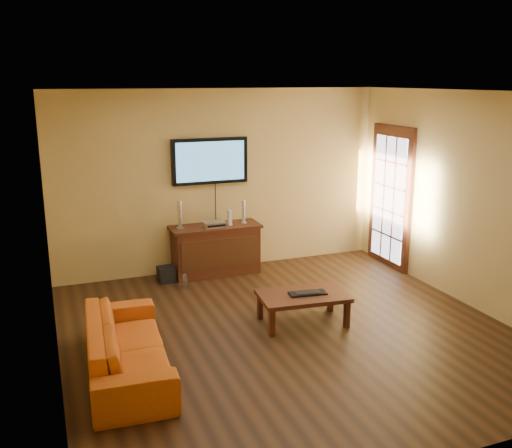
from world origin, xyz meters
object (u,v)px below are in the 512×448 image
sofa (127,337)px  game_console (230,217)px  bottle (185,281)px  keyboard (308,293)px  television (210,161)px  av_receiver (214,224)px  speaker_right (243,213)px  speaker_left (180,216)px  subwoofer (166,274)px  media_console (216,250)px  coffee_table (303,298)px

sofa → game_console: game_console is taller
bottle → keyboard: 2.01m
television → bottle: 1.79m
av_receiver → game_console: bearing=8.6°
television → speaker_right: bearing=-25.3°
speaker_left → subwoofer: (-0.26, -0.12, -0.82)m
media_console → keyboard: media_console is taller
speaker_right → game_console: (-0.22, -0.01, -0.05)m
television → subwoofer: television is taller
television → speaker_left: 0.92m
coffee_table → av_receiver: bearing=102.8°
speaker_left → keyboard: speaker_left is taller
television → sofa: television is taller
coffee_table → bottle: 1.95m
television → coffee_table: television is taller
sofa → game_console: (1.91, 2.52, 0.48)m
television → av_receiver: bearing=-96.2°
coffee_table → speaker_right: bearing=89.9°
media_console → speaker_right: (0.44, 0.00, 0.52)m
media_console → bottle: 0.78m
bottle → speaker_right: bearing=23.2°
sofa → game_console: 3.20m
sofa → subwoofer: size_ratio=8.50×
keyboard → bottle: bearing=122.7°
coffee_table → keyboard: 0.08m
sofa → subwoofer: sofa is taller
television → game_console: bearing=-44.1°
coffee_table → game_console: (-0.22, 2.08, 0.53)m
av_receiver → coffee_table: bearing=-78.6°
media_console → speaker_left: (-0.52, 0.03, 0.55)m
media_console → speaker_right: speaker_right is taller
keyboard → game_console: bearing=97.1°
coffee_table → bottle: coffee_table is taller
coffee_table → keyboard: keyboard is taller
av_receiver → subwoofer: 1.00m
television → bottle: television is taller
game_console → av_receiver: bearing=-164.5°
subwoofer → keyboard: bearing=-62.3°
television → game_console: 0.87m
subwoofer → bottle: 0.39m
sofa → media_console: bearing=-30.0°
speaker_right → game_console: 0.23m
speaker_right → keyboard: size_ratio=0.74×
television → sofa: bearing=-121.7°
speaker_right → sofa: bearing=-130.1°
media_console → game_console: 0.53m
bottle → media_console: bearing=36.7°
av_receiver → game_console: (0.25, 0.04, 0.08)m
speaker_right → subwoofer: 1.45m
subwoofer → game_console: bearing=0.8°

